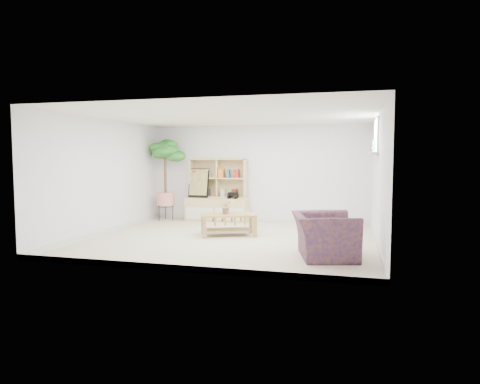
% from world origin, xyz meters
% --- Properties ---
extents(floor, '(5.50, 5.00, 0.01)m').
position_xyz_m(floor, '(0.00, 0.00, 0.00)').
color(floor, beige).
rests_on(floor, ground).
extents(ceiling, '(5.50, 5.00, 0.01)m').
position_xyz_m(ceiling, '(0.00, 0.00, 2.40)').
color(ceiling, white).
rests_on(ceiling, walls).
extents(walls, '(5.51, 5.01, 2.40)m').
position_xyz_m(walls, '(0.00, 0.00, 1.20)').
color(walls, white).
rests_on(walls, floor).
extents(baseboard, '(5.50, 5.00, 0.10)m').
position_xyz_m(baseboard, '(0.00, 0.00, 0.05)').
color(baseboard, silver).
rests_on(baseboard, floor).
extents(window, '(0.10, 0.98, 0.68)m').
position_xyz_m(window, '(2.73, 0.60, 2.00)').
color(window, silver).
rests_on(window, walls).
extents(window_sill, '(0.14, 1.00, 0.04)m').
position_xyz_m(window_sill, '(2.67, 0.60, 1.68)').
color(window_sill, silver).
rests_on(window_sill, walls).
extents(storage_unit, '(1.57, 0.53, 1.57)m').
position_xyz_m(storage_unit, '(-0.99, 2.24, 0.79)').
color(storage_unit, '#D2BD81').
rests_on(storage_unit, floor).
extents(poster, '(0.54, 0.15, 0.74)m').
position_xyz_m(poster, '(-1.45, 2.19, 0.96)').
color(poster, yellow).
rests_on(poster, storage_unit).
extents(toy_truck, '(0.34, 0.24, 0.18)m').
position_xyz_m(toy_truck, '(-0.54, 2.14, 0.68)').
color(toy_truck, black).
rests_on(toy_truck, storage_unit).
extents(coffee_table, '(1.23, 0.97, 0.44)m').
position_xyz_m(coffee_table, '(-0.15, 0.38, 0.22)').
color(coffee_table, olive).
rests_on(coffee_table, floor).
extents(table_plant, '(0.27, 0.25, 0.27)m').
position_xyz_m(table_plant, '(-0.20, 0.39, 0.58)').
color(table_plant, '#236F22').
rests_on(table_plant, coffee_table).
extents(floor_tree, '(0.82, 0.82, 2.08)m').
position_xyz_m(floor_tree, '(-2.30, 2.05, 1.04)').
color(floor_tree, '#195716').
rests_on(floor_tree, floor).
extents(armchair, '(1.18, 1.28, 0.81)m').
position_xyz_m(armchair, '(1.87, -1.11, 0.40)').
color(armchair, '#161452').
rests_on(armchair, floor).
extents(sill_plant, '(0.15, 0.14, 0.23)m').
position_xyz_m(sill_plant, '(2.67, 0.61, 1.81)').
color(sill_plant, '#195716').
rests_on(sill_plant, window_sill).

